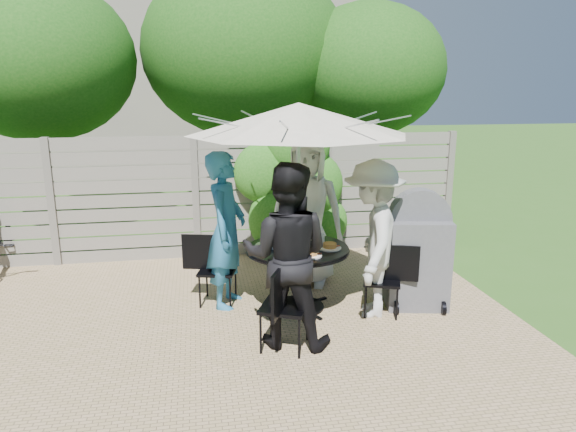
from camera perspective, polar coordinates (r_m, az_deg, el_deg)
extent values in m
plane|color=#305A1C|center=(5.16, -9.66, -15.10)|extent=(60.00, 60.00, 0.00)
cube|color=tan|center=(5.60, -9.73, -12.54)|extent=(7.00, 6.00, 0.02)
cube|color=gray|center=(7.68, -10.22, 1.97)|extent=(8.00, 0.10, 1.85)
ellipsoid|color=#1C5E15|center=(7.66, 0.32, 1.97)|extent=(1.20, 0.70, 1.80)
cube|color=gray|center=(16.52, -10.55, 13.74)|extent=(10.00, 6.00, 5.00)
ellipsoid|color=#164A11|center=(9.87, -26.01, 15.38)|extent=(3.20, 3.20, 2.72)
ellipsoid|color=#164A11|center=(10.09, -4.87, 17.81)|extent=(3.80, 3.80, 3.23)
ellipsoid|color=#164A11|center=(9.85, 8.94, 15.76)|extent=(2.80, 2.80, 2.38)
cylinder|color=black|center=(5.81, 1.10, -3.62)|extent=(1.46, 1.46, 0.03)
cylinder|color=black|center=(5.93, 1.09, -7.02)|extent=(0.08, 0.08, 0.74)
cylinder|color=black|center=(6.06, 1.07, -10.09)|extent=(0.61, 0.61, 0.04)
cylinder|color=silver|center=(5.70, 1.12, 0.00)|extent=(0.04, 0.04, 2.23)
cone|color=beige|center=(5.55, 1.17, 10.75)|extent=(3.08, 3.08, 0.34)
cube|color=black|center=(6.79, 2.17, -3.35)|extent=(0.55, 0.55, 0.04)
cube|color=black|center=(6.94, 2.21, -0.79)|extent=(0.13, 0.46, 0.47)
imported|color=silver|center=(6.54, 2.09, 0.44)|extent=(1.09, 0.88, 1.93)
cube|color=black|center=(6.10, -7.84, -6.02)|extent=(0.50, 0.50, 0.03)
cube|color=black|center=(6.08, -9.80, -3.96)|extent=(0.40, 0.13, 0.42)
imported|color=#23699A|center=(5.92, -6.88, -1.61)|extent=(0.63, 0.77, 1.82)
cube|color=black|center=(5.03, -0.39, -10.03)|extent=(0.57, 0.57, 0.03)
cube|color=black|center=(4.74, -1.04, -8.45)|extent=(0.20, 0.41, 0.44)
imported|color=black|center=(4.97, -0.18, -4.48)|extent=(1.07, 0.95, 1.84)
cube|color=black|center=(5.87, 10.38, -7.07)|extent=(0.51, 0.51, 0.03)
cube|color=black|center=(5.81, 12.44, -5.15)|extent=(0.38, 0.16, 0.41)
imported|color=#B7B6B1|center=(5.72, 9.39, -2.57)|extent=(0.99, 1.29, 1.76)
cylinder|color=white|center=(6.14, 1.55, -2.42)|extent=(0.26, 0.26, 0.01)
cylinder|color=#BE7438|center=(6.13, 1.56, -2.13)|extent=(0.15, 0.15, 0.05)
cylinder|color=white|center=(5.86, -2.39, -3.25)|extent=(0.26, 0.26, 0.01)
cylinder|color=#BE7438|center=(5.85, -2.40, -2.95)|extent=(0.15, 0.15, 0.05)
cylinder|color=white|center=(5.46, 0.59, -4.52)|extent=(0.26, 0.26, 0.01)
cylinder|color=#BE7438|center=(5.45, 0.59, -4.20)|extent=(0.15, 0.15, 0.05)
cylinder|color=white|center=(5.77, 4.66, -3.56)|extent=(0.26, 0.26, 0.01)
cylinder|color=#BE7438|center=(5.76, 4.66, -3.26)|extent=(0.15, 0.15, 0.05)
cylinder|color=white|center=(5.50, 2.55, -4.41)|extent=(0.24, 0.24, 0.01)
cylinder|color=#BE7438|center=(5.49, 2.55, -4.09)|extent=(0.14, 0.14, 0.05)
cylinder|color=silver|center=(6.04, 0.45, -2.07)|extent=(0.07, 0.07, 0.14)
cylinder|color=silver|center=(5.72, -1.62, -3.00)|extent=(0.07, 0.07, 0.14)
cylinder|color=silver|center=(5.52, 1.82, -3.63)|extent=(0.07, 0.07, 0.14)
cylinder|color=silver|center=(5.85, 3.77, -2.63)|extent=(0.07, 0.07, 0.14)
cylinder|color=#59280C|center=(5.83, 0.59, -2.55)|extent=(0.09, 0.09, 0.16)
cylinder|color=#C6B293|center=(5.98, 2.34, -2.34)|extent=(0.08, 0.08, 0.12)
cube|color=#545459|center=(6.14, 14.09, -5.11)|extent=(0.78, 0.65, 1.06)
cylinder|color=#545459|center=(6.00, 14.38, -0.33)|extent=(0.72, 0.34, 0.70)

